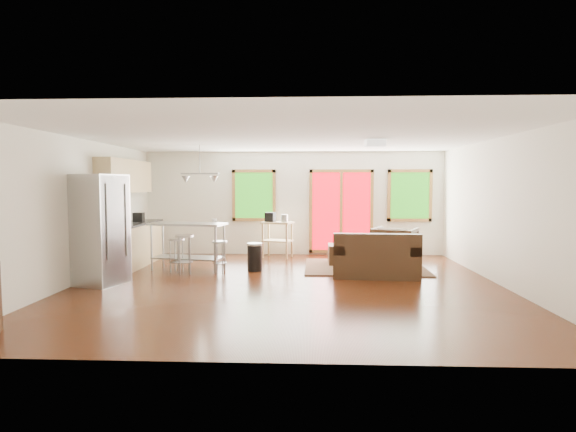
{
  "coord_description": "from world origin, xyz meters",
  "views": [
    {
      "loc": [
        0.35,
        -7.83,
        1.77
      ],
      "look_at": [
        0.0,
        0.3,
        1.2
      ],
      "focal_mm": 28.0,
      "sensor_mm": 36.0,
      "label": 1
    }
  ],
  "objects_px": {
    "rug": "(365,267)",
    "kitchen_cart": "(277,227)",
    "loveseat": "(375,259)",
    "refrigerator": "(99,229)",
    "ottoman": "(343,254)",
    "island": "(188,238)",
    "armchair": "(395,244)",
    "coffee_table": "(380,250)"
  },
  "relations": [
    {
      "from": "rug",
      "to": "kitchen_cart",
      "type": "distance_m",
      "value": 2.46
    },
    {
      "from": "loveseat",
      "to": "refrigerator",
      "type": "height_order",
      "value": "refrigerator"
    },
    {
      "from": "ottoman",
      "to": "refrigerator",
      "type": "bearing_deg",
      "value": -154.27
    },
    {
      "from": "rug",
      "to": "island",
      "type": "height_order",
      "value": "island"
    },
    {
      "from": "refrigerator",
      "to": "loveseat",
      "type": "bearing_deg",
      "value": 27.04
    },
    {
      "from": "armchair",
      "to": "coffee_table",
      "type": "bearing_deg",
      "value": 63.08
    },
    {
      "from": "ottoman",
      "to": "island",
      "type": "xyz_separation_m",
      "value": [
        -3.27,
        -0.8,
        0.45
      ]
    },
    {
      "from": "loveseat",
      "to": "coffee_table",
      "type": "bearing_deg",
      "value": 80.26
    },
    {
      "from": "rug",
      "to": "coffee_table",
      "type": "relative_size",
      "value": 2.04
    },
    {
      "from": "armchair",
      "to": "kitchen_cart",
      "type": "bearing_deg",
      "value": 7.75
    },
    {
      "from": "rug",
      "to": "loveseat",
      "type": "relative_size",
      "value": 1.51
    },
    {
      "from": "loveseat",
      "to": "island",
      "type": "relative_size",
      "value": 1.03
    },
    {
      "from": "rug",
      "to": "island",
      "type": "distance_m",
      "value": 3.77
    },
    {
      "from": "coffee_table",
      "to": "kitchen_cart",
      "type": "height_order",
      "value": "kitchen_cart"
    },
    {
      "from": "refrigerator",
      "to": "kitchen_cart",
      "type": "distance_m",
      "value": 4.25
    },
    {
      "from": "coffee_table",
      "to": "refrigerator",
      "type": "height_order",
      "value": "refrigerator"
    },
    {
      "from": "island",
      "to": "rug",
      "type": "bearing_deg",
      "value": 6.18
    },
    {
      "from": "armchair",
      "to": "refrigerator",
      "type": "xyz_separation_m",
      "value": [
        -5.64,
        -2.24,
        0.52
      ]
    },
    {
      "from": "refrigerator",
      "to": "kitchen_cart",
      "type": "bearing_deg",
      "value": 63.06
    },
    {
      "from": "coffee_table",
      "to": "island",
      "type": "relative_size",
      "value": 0.76
    },
    {
      "from": "refrigerator",
      "to": "kitchen_cart",
      "type": "height_order",
      "value": "refrigerator"
    },
    {
      "from": "rug",
      "to": "kitchen_cart",
      "type": "height_order",
      "value": "kitchen_cart"
    },
    {
      "from": "ottoman",
      "to": "kitchen_cart",
      "type": "distance_m",
      "value": 1.86
    },
    {
      "from": "loveseat",
      "to": "refrigerator",
      "type": "bearing_deg",
      "value": -166.1
    },
    {
      "from": "refrigerator",
      "to": "rug",
      "type": "bearing_deg",
      "value": 36.83
    },
    {
      "from": "rug",
      "to": "coffee_table",
      "type": "distance_m",
      "value": 0.53
    },
    {
      "from": "armchair",
      "to": "ottoman",
      "type": "height_order",
      "value": "armchair"
    },
    {
      "from": "kitchen_cart",
      "to": "island",
      "type": "bearing_deg",
      "value": -135.69
    },
    {
      "from": "loveseat",
      "to": "island",
      "type": "distance_m",
      "value": 3.83
    },
    {
      "from": "ottoman",
      "to": "island",
      "type": "relative_size",
      "value": 0.41
    },
    {
      "from": "loveseat",
      "to": "kitchen_cart",
      "type": "bearing_deg",
      "value": 137.47
    },
    {
      "from": "loveseat",
      "to": "armchair",
      "type": "xyz_separation_m",
      "value": [
        0.64,
        1.36,
        0.12
      ]
    },
    {
      "from": "coffee_table",
      "to": "ottoman",
      "type": "height_order",
      "value": "ottoman"
    },
    {
      "from": "refrigerator",
      "to": "ottoman",
      "type": "bearing_deg",
      "value": 42.77
    },
    {
      "from": "rug",
      "to": "armchair",
      "type": "bearing_deg",
      "value": 33.0
    },
    {
      "from": "armchair",
      "to": "ottoman",
      "type": "xyz_separation_m",
      "value": [
        -1.15,
        -0.08,
        -0.24
      ]
    },
    {
      "from": "rug",
      "to": "refrigerator",
      "type": "relative_size",
      "value": 1.29
    },
    {
      "from": "armchair",
      "to": "kitchen_cart",
      "type": "xyz_separation_m",
      "value": [
        -2.7,
        0.81,
        0.29
      ]
    },
    {
      "from": "coffee_table",
      "to": "armchair",
      "type": "xyz_separation_m",
      "value": [
        0.38,
        0.3,
        0.09
      ]
    },
    {
      "from": "loveseat",
      "to": "ottoman",
      "type": "distance_m",
      "value": 1.39
    },
    {
      "from": "coffee_table",
      "to": "refrigerator",
      "type": "xyz_separation_m",
      "value": [
        -5.26,
        -1.94,
        0.61
      ]
    },
    {
      "from": "coffee_table",
      "to": "loveseat",
      "type": "bearing_deg",
      "value": -103.64
    }
  ]
}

